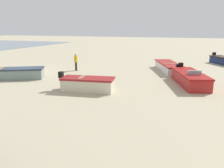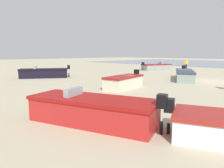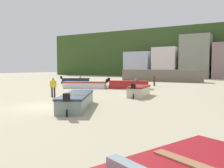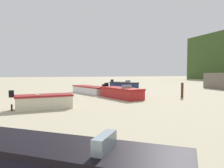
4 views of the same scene
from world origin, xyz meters
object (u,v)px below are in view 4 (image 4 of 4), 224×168
(boat_cream_0, at_px, (44,101))
(boat_navy_4, at_px, (124,85))
(boat_red_5, at_px, (121,93))
(mooring_post_near_water, at_px, (182,90))
(boat_black_3, at_px, (65,168))
(boat_white_1, at_px, (90,90))

(boat_cream_0, distance_m, boat_navy_4, 17.61)
(boat_red_5, bearing_deg, mooring_post_near_water, 147.28)
(boat_black_3, bearing_deg, boat_navy_4, -165.99)
(boat_red_5, bearing_deg, boat_navy_4, -127.88)
(boat_white_1, height_order, mooring_post_near_water, mooring_post_near_water)
(boat_cream_0, bearing_deg, mooring_post_near_water, 93.89)
(boat_black_3, bearing_deg, boat_cream_0, -140.65)
(boat_black_3, relative_size, boat_red_5, 0.93)
(boat_black_3, height_order, boat_navy_4, boat_black_3)
(boat_cream_0, bearing_deg, boat_red_5, 113.07)
(boat_cream_0, relative_size, boat_navy_4, 0.88)
(boat_black_3, distance_m, mooring_post_near_water, 16.23)
(boat_cream_0, xyz_separation_m, boat_red_5, (-3.91, 6.18, 0.01))
(boat_cream_0, distance_m, boat_black_3, 9.80)
(boat_navy_4, height_order, mooring_post_near_water, mooring_post_near_water)
(boat_navy_4, bearing_deg, boat_black_3, 36.35)
(boat_black_3, xyz_separation_m, boat_navy_4, (-24.36, 8.99, -0.04))
(boat_white_1, xyz_separation_m, boat_black_3, (18.53, -3.36, 0.08))
(boat_black_3, xyz_separation_m, boat_red_5, (-13.68, 5.32, -0.01))
(boat_white_1, xyz_separation_m, boat_navy_4, (-5.82, 5.63, 0.04))
(boat_navy_4, bearing_deg, mooring_post_near_water, 63.62)
(boat_black_3, height_order, mooring_post_near_water, mooring_post_near_water)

